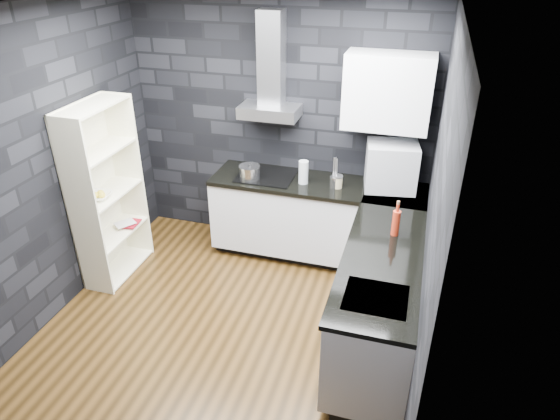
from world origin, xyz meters
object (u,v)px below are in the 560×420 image
at_px(glass_vase, 303,172).
at_px(utensil_crock, 334,182).
at_px(storage_jar, 338,182).
at_px(fruit_bowl, 99,196).
at_px(red_bottle, 396,223).
at_px(bookshelf, 107,194).
at_px(pot, 250,173).
at_px(appliance_garage, 391,167).

distance_m(glass_vase, utensil_crock, 0.33).
bearing_deg(storage_jar, fruit_bowl, -157.03).
xyz_separation_m(glass_vase, red_bottle, (0.99, -0.76, -0.01)).
bearing_deg(utensil_crock, storage_jar, 8.67).
distance_m(bookshelf, fruit_bowl, 0.13).
bearing_deg(red_bottle, pot, 155.96).
relative_size(storage_jar, red_bottle, 0.51).
height_order(pot, red_bottle, red_bottle).
relative_size(utensil_crock, bookshelf, 0.06).
height_order(pot, bookshelf, bookshelf).
xyz_separation_m(pot, red_bottle, (1.54, -0.69, 0.04)).
xyz_separation_m(appliance_garage, fruit_bowl, (-2.63, -1.05, -0.19)).
bearing_deg(appliance_garage, storage_jar, -173.36).
height_order(red_bottle, fruit_bowl, red_bottle).
xyz_separation_m(glass_vase, storage_jar, (0.35, -0.00, -0.06)).
relative_size(pot, fruit_bowl, 0.93).
xyz_separation_m(glass_vase, fruit_bowl, (-1.78, -0.91, -0.08)).
height_order(appliance_garage, bookshelf, bookshelf).
relative_size(storage_jar, fruit_bowl, 0.51).
xyz_separation_m(glass_vase, appliance_garage, (0.85, 0.14, 0.11)).
relative_size(pot, glass_vase, 0.88).
xyz_separation_m(glass_vase, bookshelf, (-1.78, -0.79, -0.12)).
relative_size(glass_vase, bookshelf, 0.13).
bearing_deg(utensil_crock, red_bottle, -48.48).
xyz_separation_m(pot, appliance_garage, (1.40, 0.21, 0.15)).
xyz_separation_m(utensil_crock, fruit_bowl, (-2.10, -0.90, -0.02)).
relative_size(utensil_crock, red_bottle, 0.52).
bearing_deg(pot, storage_jar, 4.39).
bearing_deg(fruit_bowl, storage_jar, 22.97).
bearing_deg(pot, fruit_bowl, -145.80).
relative_size(storage_jar, utensil_crock, 0.98).
distance_m(glass_vase, storage_jar, 0.36).
bearing_deg(storage_jar, appliance_garage, 15.82).
bearing_deg(fruit_bowl, bookshelf, 90.00).
height_order(appliance_garage, red_bottle, appliance_garage).
bearing_deg(glass_vase, appliance_garage, 9.13).
bearing_deg(red_bottle, glass_vase, 142.42).
xyz_separation_m(utensil_crock, bookshelf, (-2.10, -0.78, -0.06)).
relative_size(red_bottle, fruit_bowl, 0.99).
bearing_deg(pot, utensil_crock, 4.22).
bearing_deg(red_bottle, appliance_garage, 98.70).
bearing_deg(red_bottle, bookshelf, -179.45).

